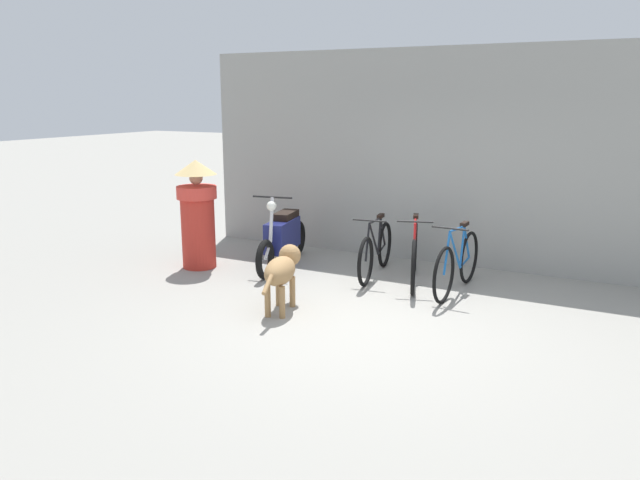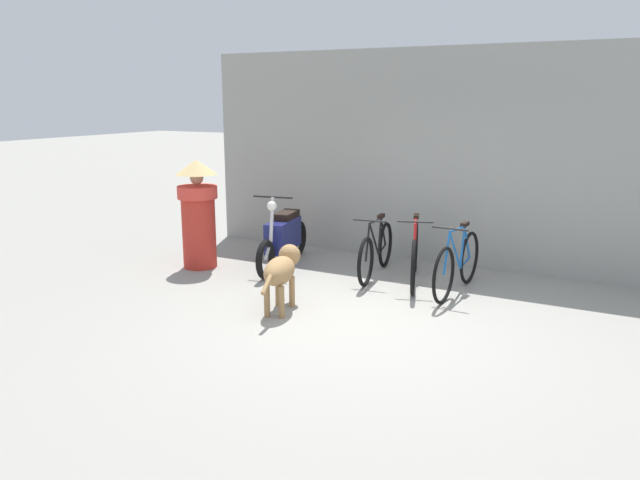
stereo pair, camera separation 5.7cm
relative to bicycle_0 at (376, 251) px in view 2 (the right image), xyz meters
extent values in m
plane|color=gray|center=(0.60, -1.80, -0.35)|extent=(60.00, 60.00, 0.00)
cube|color=gray|center=(0.60, 1.19, 1.23)|extent=(7.93, 0.20, 3.17)
torus|color=black|center=(0.07, -0.51, -0.02)|extent=(0.14, 0.67, 0.67)
torus|color=black|center=(-0.07, 0.51, -0.02)|extent=(0.14, 0.67, 0.67)
cylinder|color=black|center=(0.02, -0.12, 0.20)|extent=(0.10, 0.51, 0.55)
cylinder|color=black|center=(-0.02, 0.18, 0.18)|extent=(0.05, 0.13, 0.51)
cylinder|color=black|center=(0.01, -0.07, 0.44)|extent=(0.11, 0.59, 0.06)
cylinder|color=black|center=(-0.04, 0.32, -0.05)|extent=(0.08, 0.39, 0.08)
cylinder|color=black|center=(-0.05, 0.37, 0.20)|extent=(0.07, 0.31, 0.46)
cylinder|color=black|center=(0.06, -0.44, 0.22)|extent=(0.05, 0.18, 0.49)
cube|color=black|center=(-0.03, 0.23, 0.46)|extent=(0.09, 0.19, 0.05)
cylinder|color=black|center=(0.05, -0.36, 0.50)|extent=(0.46, 0.08, 0.02)
torus|color=black|center=(0.75, -0.58, 0.00)|extent=(0.27, 0.69, 0.71)
torus|color=black|center=(0.41, 0.47, 0.00)|extent=(0.27, 0.69, 0.71)
cylinder|color=red|center=(0.62, -0.17, 0.23)|extent=(0.19, 0.52, 0.59)
cylinder|color=red|center=(0.52, 0.13, 0.21)|extent=(0.07, 0.14, 0.54)
cylinder|color=red|center=(0.60, -0.12, 0.50)|extent=(0.22, 0.61, 0.06)
cylinder|color=red|center=(0.48, 0.27, -0.03)|extent=(0.15, 0.40, 0.08)
cylinder|color=red|center=(0.46, 0.32, 0.24)|extent=(0.13, 0.32, 0.50)
cylinder|color=red|center=(0.73, -0.50, 0.26)|extent=(0.09, 0.19, 0.52)
cube|color=black|center=(0.51, 0.18, 0.51)|extent=(0.12, 0.19, 0.05)
cylinder|color=black|center=(0.70, -0.42, 0.56)|extent=(0.44, 0.16, 0.02)
torus|color=black|center=(1.19, -0.73, 0.00)|extent=(0.08, 0.71, 0.71)
torus|color=black|center=(1.24, 0.26, 0.00)|extent=(0.08, 0.71, 0.71)
cylinder|color=#1959A5|center=(1.21, -0.35, 0.23)|extent=(0.05, 0.49, 0.58)
cylinder|color=#1959A5|center=(1.23, -0.06, 0.21)|extent=(0.03, 0.13, 0.53)
cylinder|color=#1959A5|center=(1.22, -0.30, 0.49)|extent=(0.06, 0.57, 0.06)
cylinder|color=#1959A5|center=(1.23, 0.08, -0.03)|extent=(0.05, 0.38, 0.08)
cylinder|color=#1959A5|center=(1.24, 0.13, 0.24)|extent=(0.04, 0.30, 0.49)
cylinder|color=#1959A5|center=(1.20, -0.66, 0.25)|extent=(0.04, 0.18, 0.52)
cube|color=black|center=(1.23, -0.01, 0.50)|extent=(0.08, 0.18, 0.05)
cylinder|color=black|center=(1.20, -0.58, 0.55)|extent=(0.46, 0.05, 0.02)
torus|color=black|center=(-1.29, -0.85, -0.08)|extent=(0.19, 0.56, 0.55)
torus|color=black|center=(-1.54, 0.52, -0.08)|extent=(0.19, 0.56, 0.55)
cube|color=navy|center=(-1.42, -0.17, 0.12)|extent=(0.43, 0.87, 0.44)
cube|color=black|center=(-1.44, -0.02, 0.39)|extent=(0.33, 0.57, 0.10)
cylinder|color=silver|center=(-1.34, -0.59, 0.43)|extent=(0.08, 0.16, 0.63)
cylinder|color=silver|center=(-1.31, -0.75, 0.02)|extent=(0.08, 0.24, 0.23)
cylinder|color=black|center=(-1.35, -0.54, 0.74)|extent=(0.58, 0.13, 0.03)
sphere|color=silver|center=(-1.34, -0.58, 0.62)|extent=(0.16, 0.16, 0.14)
ellipsoid|color=#997247|center=(-0.40, -1.92, 0.14)|extent=(0.46, 0.72, 0.32)
cylinder|color=#997247|center=(-0.53, -1.74, -0.17)|extent=(0.08, 0.08, 0.38)
cylinder|color=#997247|center=(-0.36, -1.70, -0.17)|extent=(0.08, 0.08, 0.38)
cylinder|color=#997247|center=(-0.44, -2.14, -0.17)|extent=(0.08, 0.08, 0.38)
cylinder|color=#997247|center=(-0.27, -2.10, -0.17)|extent=(0.08, 0.08, 0.38)
sphere|color=#997247|center=(-0.50, -1.52, 0.23)|extent=(0.32, 0.32, 0.27)
ellipsoid|color=#997247|center=(-0.52, -1.41, 0.21)|extent=(0.14, 0.17, 0.10)
cylinder|color=#997247|center=(-0.30, -2.35, 0.11)|extent=(0.12, 0.29, 0.17)
cylinder|color=#B72D23|center=(-2.48, -0.78, 0.25)|extent=(0.69, 0.69, 1.21)
cylinder|color=#D63C32|center=(-2.48, -0.78, 0.76)|extent=(0.81, 0.81, 0.18)
sphere|color=tan|center=(-2.48, -0.78, 0.97)|extent=(0.27, 0.27, 0.19)
cone|color=tan|center=(-2.48, -0.78, 1.12)|extent=(0.85, 0.85, 0.21)
camera|label=1|loc=(3.22, -7.85, 2.10)|focal=35.00mm
camera|label=2|loc=(3.27, -7.82, 2.10)|focal=35.00mm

